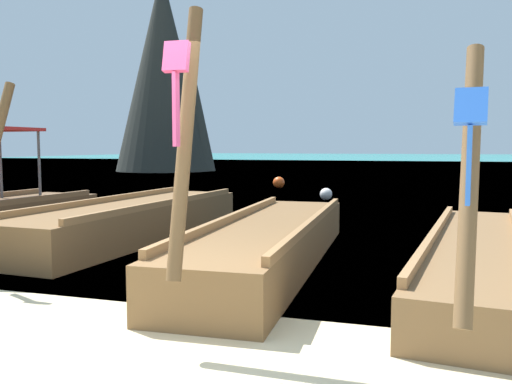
% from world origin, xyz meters
% --- Properties ---
extents(ground, '(120.00, 120.00, 0.00)m').
position_xyz_m(ground, '(0.00, 0.00, 0.00)').
color(ground, beige).
extents(sea_water, '(120.00, 120.00, 0.00)m').
position_xyz_m(sea_water, '(0.00, 61.30, 0.00)').
color(sea_water, teal).
rests_on(sea_water, ground).
extents(longtail_boat_yellow_ribbon, '(1.73, 6.28, 2.44)m').
position_xyz_m(longtail_boat_yellow_ribbon, '(-2.72, 4.74, 0.32)').
color(longtail_boat_yellow_ribbon, brown).
rests_on(longtail_boat_yellow_ribbon, ground).
extents(longtail_boat_pink_ribbon, '(1.48, 6.32, 2.80)m').
position_xyz_m(longtail_boat_pink_ribbon, '(0.16, 3.49, 0.31)').
color(longtail_boat_pink_ribbon, brown).
rests_on(longtail_boat_pink_ribbon, ground).
extents(longtail_boat_blue_ribbon, '(1.76, 6.76, 2.36)m').
position_xyz_m(longtail_boat_blue_ribbon, '(2.80, 3.56, 0.26)').
color(longtail_boat_blue_ribbon, brown).
rests_on(longtail_boat_blue_ribbon, ground).
extents(karst_rock, '(6.57, 6.39, 13.25)m').
position_xyz_m(karst_rock, '(-14.32, 29.24, 6.38)').
color(karst_rock, '#2D302B').
rests_on(karst_rock, ground).
extents(mooring_buoy_near, '(0.46, 0.46, 0.46)m').
position_xyz_m(mooring_buoy_near, '(-3.15, 16.54, 0.23)').
color(mooring_buoy_near, '#EA5119').
rests_on(mooring_buoy_near, sea_water).
extents(mooring_buoy_far, '(0.38, 0.38, 0.38)m').
position_xyz_m(mooring_buoy_far, '(-0.60, 12.44, 0.19)').
color(mooring_buoy_far, white).
rests_on(mooring_buoy_far, sea_water).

